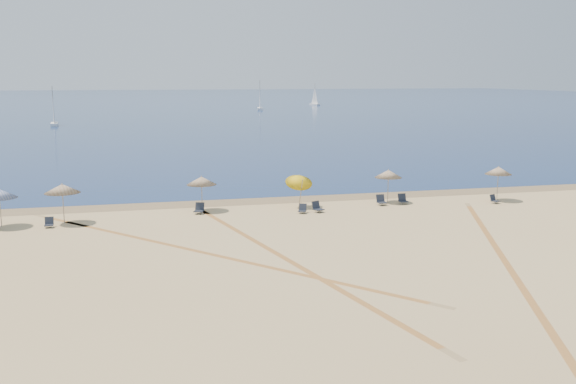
% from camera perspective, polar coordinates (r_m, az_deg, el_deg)
% --- Properties ---
extents(ground, '(160.00, 160.00, 0.00)m').
position_cam_1_polar(ground, '(25.11, 10.73, -10.96)').
color(ground, tan).
rests_on(ground, ground).
extents(ocean, '(500.00, 500.00, 0.00)m').
position_cam_1_polar(ocean, '(246.66, -11.11, 8.05)').
color(ocean, '#0C2151').
rests_on(ocean, ground).
extents(wet_sand, '(500.00, 500.00, 0.00)m').
position_cam_1_polar(wet_sand, '(47.21, -1.11, -0.70)').
color(wet_sand, olive).
rests_on(wet_sand, ground).
extents(umbrella_1, '(2.18, 2.18, 2.56)m').
position_cam_1_polar(umbrella_1, '(41.62, -19.59, 0.29)').
color(umbrella_1, gray).
rests_on(umbrella_1, ground).
extents(umbrella_2, '(2.03, 2.03, 2.43)m').
position_cam_1_polar(umbrella_2, '(43.34, -7.76, 1.01)').
color(umbrella_2, gray).
rests_on(umbrella_2, ground).
extents(umbrella_3, '(1.89, 1.96, 2.67)m').
position_cam_1_polar(umbrella_3, '(44.03, 1.01, 1.14)').
color(umbrella_3, gray).
rests_on(umbrella_3, ground).
extents(umbrella_4, '(1.97, 1.97, 2.46)m').
position_cam_1_polar(umbrella_4, '(46.39, 8.99, 1.62)').
color(umbrella_4, gray).
rests_on(umbrella_4, ground).
extents(umbrella_5, '(1.93, 1.93, 2.59)m').
position_cam_1_polar(umbrella_5, '(49.01, 18.36, 1.84)').
color(umbrella_5, gray).
rests_on(umbrella_5, ground).
extents(chair_1, '(0.52, 0.61, 0.62)m').
position_cam_1_polar(chair_1, '(41.25, -20.64, -2.61)').
color(chair_1, black).
rests_on(chair_1, ground).
extents(chair_2, '(0.80, 0.86, 0.72)m').
position_cam_1_polar(chair_2, '(42.86, -7.96, -1.51)').
color(chair_2, black).
rests_on(chair_2, ground).
extents(chair_3, '(0.72, 0.76, 0.62)m').
position_cam_1_polar(chair_3, '(42.62, 1.31, -1.54)').
color(chair_3, black).
rests_on(chair_3, ground).
extents(chair_4, '(0.83, 0.89, 0.72)m').
position_cam_1_polar(chair_4, '(42.97, 2.64, -1.38)').
color(chair_4, black).
rests_on(chair_4, ground).
extents(chair_5, '(0.65, 0.75, 0.73)m').
position_cam_1_polar(chair_5, '(45.76, 8.36, -0.76)').
color(chair_5, black).
rests_on(chair_5, ground).
extents(chair_6, '(0.60, 0.70, 0.71)m').
position_cam_1_polar(chair_6, '(46.47, 10.25, -0.65)').
color(chair_6, black).
rests_on(chair_6, ground).
extents(chair_7, '(0.70, 0.75, 0.62)m').
position_cam_1_polar(chair_7, '(48.29, 18.00, -0.63)').
color(chair_7, black).
rests_on(chair_7, ground).
extents(sailboat_0, '(2.28, 5.54, 8.02)m').
position_cam_1_polar(sailboat_0, '(175.12, -2.54, 8.17)').
color(sailboat_0, white).
rests_on(sailboat_0, ocean).
extents(sailboat_1, '(1.67, 4.97, 7.27)m').
position_cam_1_polar(sailboat_1, '(126.13, -20.27, 6.60)').
color(sailboat_1, white).
rests_on(sailboat_1, ocean).
extents(sailboat_2, '(2.43, 4.76, 6.87)m').
position_cam_1_polar(sailboat_2, '(203.89, 2.41, 8.37)').
color(sailboat_2, white).
rests_on(sailboat_2, ocean).
extents(tire_tracks, '(53.53, 44.27, 0.00)m').
position_cam_1_polar(tire_tracks, '(33.06, 2.88, -5.54)').
color(tire_tracks, tan).
rests_on(tire_tracks, ground).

